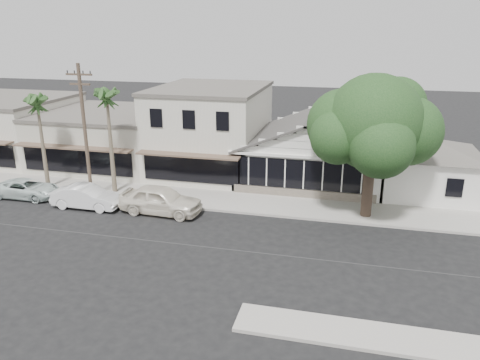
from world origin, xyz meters
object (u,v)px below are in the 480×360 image
(utility_pole, at_px, (85,129))
(car_1, at_px, (87,197))
(car_2, at_px, (27,189))
(shade_tree, at_px, (372,124))
(car_0, at_px, (161,200))

(utility_pole, bearing_deg, car_1, -68.43)
(car_1, relative_size, car_2, 0.99)
(car_1, height_order, shade_tree, shade_tree)
(utility_pole, bearing_deg, car_2, -169.01)
(car_2, bearing_deg, car_0, -92.91)
(car_0, distance_m, car_2, 10.01)
(car_0, relative_size, car_2, 1.15)
(car_0, bearing_deg, shade_tree, -75.19)
(car_0, height_order, shade_tree, shade_tree)
(utility_pole, bearing_deg, car_0, -13.27)
(utility_pole, relative_size, shade_tree, 1.03)
(utility_pole, height_order, car_0, utility_pole)
(car_0, height_order, car_1, car_0)
(utility_pole, xyz_separation_m, shade_tree, (18.03, 1.24, 0.96))
(utility_pole, relative_size, car_2, 1.99)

